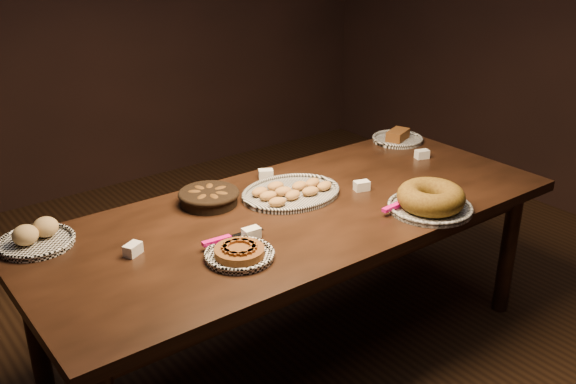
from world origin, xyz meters
TOP-DOWN VIEW (x-y plane):
  - ground at (0.00, 0.00)m, footprint 5.00×5.00m
  - buffet_table at (0.00, 0.00)m, footprint 2.40×1.00m
  - apple_tart_plate at (-0.44, -0.21)m, footprint 0.32×0.27m
  - madeleine_platter at (0.06, 0.14)m, footprint 0.48×0.39m
  - bundt_cake_plate at (0.45, -0.36)m, footprint 0.40×0.37m
  - croissant_basket at (-0.28, 0.28)m, footprint 0.29×0.29m
  - bread_roll_plate at (-1.02, 0.37)m, footprint 0.30×0.30m
  - loaf_plate at (1.02, 0.38)m, footprint 0.29×0.29m
  - tent_cards at (0.06, 0.09)m, footprint 1.75×0.55m

SIDE VIEW (x-z plane):
  - ground at x=0.00m, z-range 0.00..0.00m
  - buffet_table at x=0.00m, z-range 0.30..1.05m
  - madeleine_platter at x=0.06m, z-range 0.74..0.79m
  - loaf_plate at x=1.02m, z-range 0.74..0.80m
  - apple_tart_plate at x=-0.44m, z-range 0.74..0.80m
  - tent_cards at x=0.06m, z-range 0.75..0.79m
  - bread_roll_plate at x=-1.02m, z-range 0.73..0.83m
  - croissant_basket at x=-0.28m, z-range 0.76..0.82m
  - bundt_cake_plate at x=0.45m, z-range 0.74..0.86m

